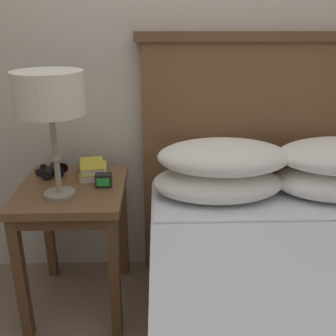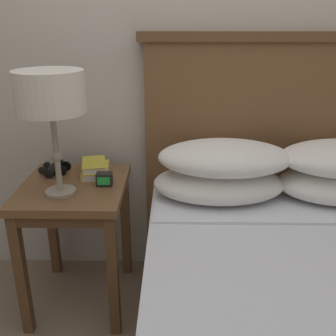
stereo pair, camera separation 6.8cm
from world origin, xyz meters
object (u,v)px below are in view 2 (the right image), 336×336
Objects in this scene: bed at (317,327)px; book_on_nightstand at (95,170)px; table_lamp at (50,95)px; alarm_clock at (104,179)px; nightstand at (75,203)px; binoculars_pair at (55,168)px; book_stacked_on_top at (94,165)px.

book_on_nightstand is at bearing 142.56° from bed.
alarm_clock is at bearing 25.84° from table_lamp.
table_lamp is 0.47m from book_on_nightstand.
nightstand is at bearing -121.63° from book_on_nightstand.
bed reaches higher than binoculars_pair.
bed is (0.95, -0.54, -0.20)m from nightstand.
binoculars_pair is at bearing 176.00° from book_on_nightstand.
table_lamp reaches higher than binoculars_pair.
table_lamp is at bearing 155.57° from bed.
book_stacked_on_top is (-0.01, -0.00, 0.03)m from book_on_nightstand.
binoculars_pair is (-0.09, 0.24, -0.40)m from table_lamp.
nightstand is at bearing 150.33° from bed.
bed is 3.76× the size of table_lamp.
bed is at bearing -37.05° from book_stacked_on_top.
alarm_clock is at bearing -64.18° from book_on_nightstand.
bed is at bearing -29.67° from nightstand.
table_lamp is (-0.98, 0.45, 0.72)m from bed.
table_lamp reaches higher than alarm_clock.
alarm_clock is at bearing -4.53° from nightstand.
alarm_clock is (0.07, -0.14, 0.01)m from book_on_nightstand.
bed reaches higher than book_on_nightstand.
book_stacked_on_top is at bearing 59.52° from nightstand.
alarm_clock is (0.07, -0.13, -0.02)m from book_stacked_on_top.
table_lamp is (-0.03, -0.10, 0.52)m from nightstand.
book_on_nightstand is at bearing 58.37° from nightstand.
book_stacked_on_top is (0.07, 0.12, 0.15)m from nightstand.
nightstand is 0.19m from book_on_nightstand.
binoculars_pair is (-1.08, 0.68, 0.32)m from bed.
bed is 1.30m from table_lamp.
nightstand is 1.22× the size of table_lamp.
book_stacked_on_top reaches higher than book_on_nightstand.
book_stacked_on_top reaches higher than nightstand.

